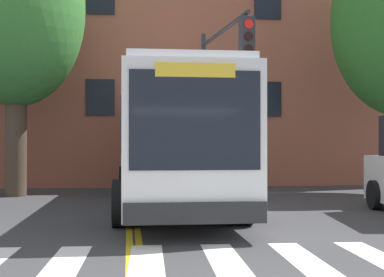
% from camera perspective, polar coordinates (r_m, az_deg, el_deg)
% --- Properties ---
extents(crosswalk, '(10.97, 4.02, 0.01)m').
position_cam_1_polar(crosswalk, '(7.38, -0.31, -13.85)').
color(crosswalk, white).
rests_on(crosswalk, ground).
extents(lane_line_yellow_inner, '(0.12, 36.00, 0.01)m').
position_cam_1_polar(lane_line_yellow_inner, '(21.21, -6.78, -5.16)').
color(lane_line_yellow_inner, gold).
rests_on(lane_line_yellow_inner, ground).
extents(lane_line_yellow_outer, '(0.12, 36.00, 0.01)m').
position_cam_1_polar(lane_line_yellow_outer, '(21.21, -6.34, -5.16)').
color(lane_line_yellow_outer, gold).
rests_on(lane_line_yellow_outer, ground).
extents(city_bus, '(2.94, 11.77, 3.31)m').
position_cam_1_polar(city_bus, '(14.64, -2.34, -0.18)').
color(city_bus, white).
rests_on(city_bus, ground).
extents(traffic_light_overhead, '(0.71, 4.50, 5.21)m').
position_cam_1_polar(traffic_light_overhead, '(15.32, 3.00, 6.57)').
color(traffic_light_overhead, '#28282D').
rests_on(traffic_light_overhead, ground).
extents(street_tree_curbside_small, '(4.99, 4.72, 9.37)m').
position_cam_1_polar(street_tree_curbside_small, '(18.82, -18.24, 12.93)').
color(street_tree_curbside_small, '#4C3D2D').
rests_on(street_tree_curbside_small, ground).
extents(building_facade, '(33.21, 8.13, 14.00)m').
position_cam_1_polar(building_facade, '(25.49, -9.28, 11.44)').
color(building_facade, '#9E5642').
rests_on(building_facade, ground).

